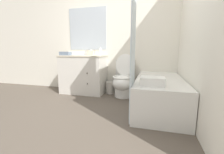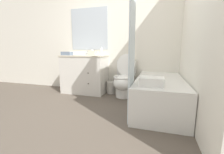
% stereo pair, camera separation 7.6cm
% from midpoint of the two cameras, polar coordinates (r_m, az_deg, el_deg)
% --- Properties ---
extents(ground_plane, '(14.00, 14.00, 0.00)m').
position_cam_midpoint_polar(ground_plane, '(1.97, -9.94, -18.27)').
color(ground_plane, brown).
extents(wall_back, '(8.00, 0.06, 2.50)m').
position_cam_midpoint_polar(wall_back, '(3.42, 2.12, 15.39)').
color(wall_back, white).
rests_on(wall_back, ground_plane).
extents(wall_right, '(0.05, 2.72, 2.50)m').
position_cam_midpoint_polar(wall_right, '(2.50, 27.47, 16.26)').
color(wall_right, white).
rests_on(wall_right, ground_plane).
extents(vanity_cabinet, '(0.96, 0.59, 0.83)m').
position_cam_midpoint_polar(vanity_cabinet, '(3.40, -11.34, 1.29)').
color(vanity_cabinet, silver).
rests_on(vanity_cabinet, ground_plane).
extents(sink_faucet, '(0.14, 0.12, 0.12)m').
position_cam_midpoint_polar(sink_faucet, '(3.54, -10.22, 8.85)').
color(sink_faucet, silver).
rests_on(sink_faucet, vanity_cabinet).
extents(toilet, '(0.40, 0.67, 0.87)m').
position_cam_midpoint_polar(toilet, '(3.05, 3.64, -1.37)').
color(toilet, white).
rests_on(toilet, ground_plane).
extents(bathtub, '(0.73, 1.59, 0.49)m').
position_cam_midpoint_polar(bathtub, '(2.59, 16.63, -5.74)').
color(bathtub, white).
rests_on(bathtub, ground_plane).
extents(shower_curtain, '(0.02, 0.41, 1.98)m').
position_cam_midpoint_polar(shower_curtain, '(1.98, 6.93, 11.77)').
color(shower_curtain, silver).
rests_on(shower_curtain, ground_plane).
extents(wastebasket, '(0.20, 0.20, 0.26)m').
position_cam_midpoint_polar(wastebasket, '(3.30, -1.39, -4.03)').
color(wastebasket, '#B7B2A8').
rests_on(wastebasket, ground_plane).
extents(tissue_box, '(0.15, 0.13, 0.12)m').
position_cam_midpoint_polar(tissue_box, '(3.41, -8.65, 9.09)').
color(tissue_box, beige).
rests_on(tissue_box, vanity_cabinet).
extents(soap_dispenser, '(0.07, 0.07, 0.17)m').
position_cam_midpoint_polar(soap_dispenser, '(3.27, -5.18, 9.62)').
color(soap_dispenser, white).
rests_on(soap_dispenser, vanity_cabinet).
extents(hand_towel_folded, '(0.22, 0.14, 0.07)m').
position_cam_midpoint_polar(hand_towel_folded, '(3.39, -17.94, 8.52)').
color(hand_towel_folded, slate).
rests_on(hand_towel_folded, vanity_cabinet).
extents(bath_towel_folded, '(0.31, 0.23, 0.11)m').
position_cam_midpoint_polar(bath_towel_folded, '(2.00, 14.14, -1.57)').
color(bath_towel_folded, white).
rests_on(bath_towel_folded, bathtub).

